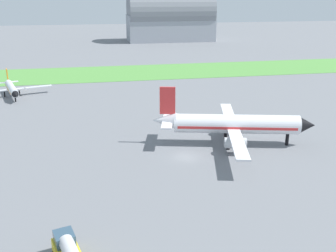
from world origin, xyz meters
TOP-DOWN VIEW (x-y plane):
  - ground_plane at (0.00, 0.00)m, footprint 600.00×600.00m
  - grass_taxiway_strip at (0.00, 76.50)m, footprint 360.00×28.00m
  - airplane_taxiing_turboprop at (-37.17, 49.27)m, footprint 20.99×18.13m
  - airplane_midfield_jet at (9.96, 4.21)m, footprint 30.00×30.36m
  - hangar_distant at (30.51, 168.59)m, footprint 49.02×25.69m

SIDE VIEW (x-z plane):
  - ground_plane at x=0.00m, z-range 0.00..0.00m
  - grass_taxiway_strip at x=0.00m, z-range 0.00..0.08m
  - airplane_taxiing_turboprop at x=-37.17m, z-range -0.87..5.59m
  - airplane_midfield_jet at x=9.96m, z-range -1.52..9.36m
  - hangar_distant at x=30.51m, z-range -1.27..28.57m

